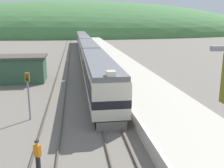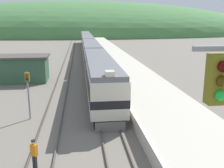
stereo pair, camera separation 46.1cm
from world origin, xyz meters
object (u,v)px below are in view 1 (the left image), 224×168
at_px(carriage_fourth, 82,38).
at_px(track_worker, 37,154).
at_px(carriage_second, 88,53).
at_px(express_train_lead_car, 99,76).
at_px(carriage_third, 84,43).
at_px(signal_post_siding, 28,86).

xyz_separation_m(carriage_fourth, track_worker, (-4.65, -75.67, -1.23)).
bearing_deg(carriage_second, express_train_lead_car, -90.00).
bearing_deg(carriage_third, carriage_second, -90.00).
height_order(express_train_lead_car, track_worker, express_train_lead_car).
distance_m(carriage_second, carriage_third, 20.54).
bearing_deg(track_worker, signal_post_siding, 101.84).
relative_size(carriage_second, track_worker, 11.29).
bearing_deg(express_train_lead_car, carriage_third, 90.00).
bearing_deg(express_train_lead_car, carriage_fourth, 90.00).
xyz_separation_m(express_train_lead_car, carriage_second, (0.00, 20.70, -0.01)).
relative_size(express_train_lead_car, carriage_fourth, 0.99).
height_order(express_train_lead_car, carriage_third, express_train_lead_car).
bearing_deg(carriage_fourth, signal_post_siding, -95.28).
bearing_deg(carriage_third, express_train_lead_car, -90.00).
height_order(carriage_fourth, track_worker, carriage_fourth).
distance_m(carriage_second, track_worker, 34.93).
bearing_deg(track_worker, carriage_third, 85.18).
height_order(carriage_fourth, signal_post_siding, carriage_fourth).
bearing_deg(signal_post_siding, carriage_third, 82.45).
xyz_separation_m(carriage_third, carriage_fourth, (0.00, 20.54, 0.00)).
height_order(carriage_third, signal_post_siding, carriage_third).
height_order(carriage_second, carriage_third, same).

